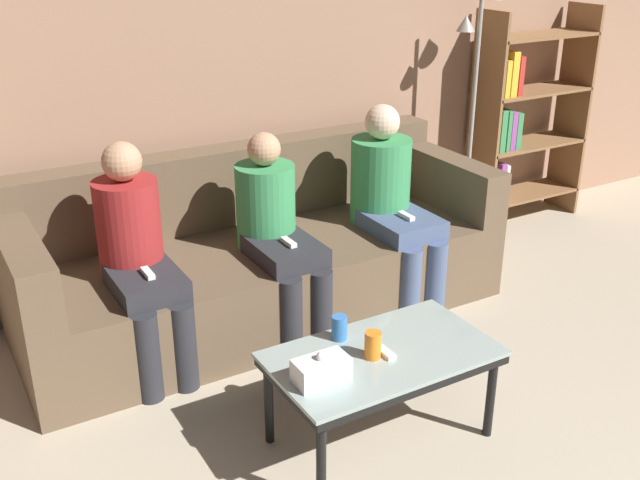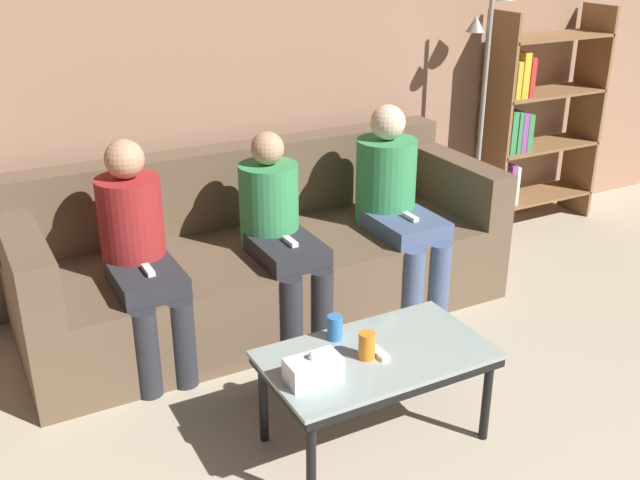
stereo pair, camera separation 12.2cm
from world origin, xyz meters
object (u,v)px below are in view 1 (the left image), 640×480
at_px(bookshelf, 518,120).
at_px(standing_lamp, 476,89).
at_px(tissue_box, 321,370).
at_px(coffee_table, 382,361).
at_px(seated_person_mid_right, 390,198).
at_px(cup_near_left, 339,328).
at_px(game_remote, 382,350).
at_px(seated_person_left_end, 138,253).
at_px(couch, 259,259).
at_px(seated_person_mid_left, 276,229).
at_px(cup_near_right, 373,345).

relative_size(bookshelf, standing_lamp, 0.88).
relative_size(tissue_box, bookshelf, 0.14).
relative_size(coffee_table, standing_lamp, 0.54).
relative_size(standing_lamp, seated_person_mid_right, 1.53).
height_order(cup_near_left, game_remote, cup_near_left).
bearing_deg(seated_person_mid_right, seated_person_left_end, -179.83).
bearing_deg(couch, coffee_table, -92.85).
bearing_deg(cup_near_left, seated_person_mid_right, 45.43).
height_order(game_remote, bookshelf, bookshelf).
bearing_deg(couch, seated_person_mid_right, -15.82).
xyz_separation_m(tissue_box, seated_person_left_end, (-0.36, 1.17, 0.13)).
relative_size(seated_person_left_end, seated_person_mid_right, 1.00).
distance_m(couch, seated_person_left_end, 0.84).
bearing_deg(tissue_box, seated_person_mid_right, 45.54).
xyz_separation_m(couch, seated_person_left_end, (-0.75, -0.22, 0.30)).
relative_size(standing_lamp, seated_person_mid_left, 1.61).
xyz_separation_m(couch, seated_person_mid_left, (0.00, -0.23, 0.27)).
relative_size(cup_near_right, standing_lamp, 0.07).
bearing_deg(tissue_box, couch, 74.03).
bearing_deg(cup_near_right, bookshelf, 35.04).
relative_size(coffee_table, cup_near_left, 8.67).
relative_size(coffee_table, game_remote, 6.40).
xyz_separation_m(game_remote, seated_person_left_end, (-0.69, 1.11, 0.17)).
bearing_deg(tissue_box, bookshelf, 32.83).
height_order(tissue_box, seated_person_mid_left, seated_person_mid_left).
distance_m(cup_near_left, seated_person_mid_right, 1.32).
relative_size(seated_person_left_end, seated_person_mid_left, 1.05).
height_order(cup_near_left, seated_person_mid_right, seated_person_mid_right).
bearing_deg(couch, bookshelf, 8.41).
relative_size(cup_near_right, seated_person_mid_right, 0.10).
xyz_separation_m(coffee_table, cup_near_left, (-0.10, 0.19, 0.10)).
bearing_deg(cup_near_left, couch, 81.77).
bearing_deg(seated_person_mid_right, seated_person_mid_left, -178.83).
distance_m(game_remote, standing_lamp, 2.43).
bearing_deg(bookshelf, cup_near_left, -148.69).
bearing_deg(bookshelf, game_remote, -144.50).
bearing_deg(seated_person_mid_left, coffee_table, -93.44).
xyz_separation_m(tissue_box, seated_person_mid_right, (1.15, 1.17, 0.14)).
height_order(cup_near_left, seated_person_left_end, seated_person_left_end).
xyz_separation_m(couch, standing_lamp, (1.71, 0.19, 0.76)).
bearing_deg(cup_near_left, bookshelf, 31.31).
xyz_separation_m(couch, bookshelf, (2.27, 0.34, 0.45)).
bearing_deg(couch, game_remote, -92.85).
height_order(standing_lamp, seated_person_mid_left, standing_lamp).
bearing_deg(couch, seated_person_left_end, -163.87).
bearing_deg(game_remote, tissue_box, -170.76).
xyz_separation_m(game_remote, bookshelf, (2.34, 1.67, 0.33)).
relative_size(coffee_table, cup_near_right, 8.11).
relative_size(cup_near_left, seated_person_mid_right, 0.10).
bearing_deg(game_remote, seated_person_mid_left, 86.56).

